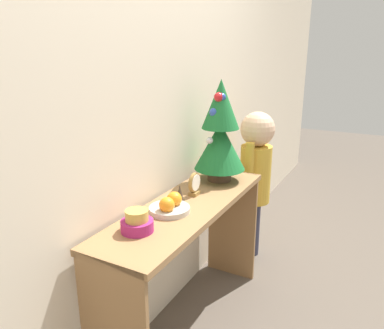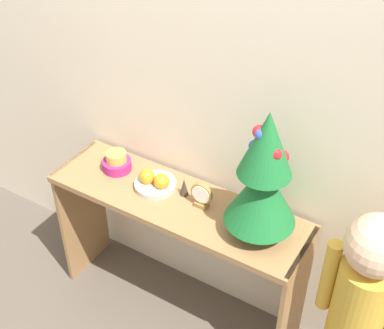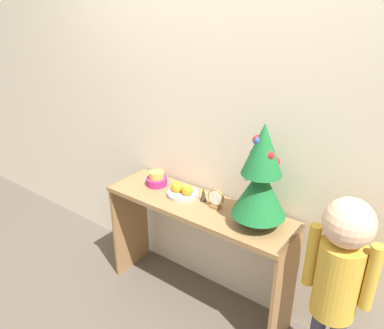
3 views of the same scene
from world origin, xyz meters
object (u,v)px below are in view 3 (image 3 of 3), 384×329
Objects in this scene: fruit_bowl at (183,192)px; figurine at (203,194)px; mini_tree at (261,178)px; child_figure at (339,270)px; desk_clock at (216,199)px; singing_bowl at (157,179)px.

fruit_bowl is 0.14m from figurine.
mini_tree is at bearing -1.64° from fruit_bowl.
figurine is at bearing 173.76° from mini_tree.
mini_tree is at bearing 172.08° from child_figure.
mini_tree is 0.36m from desk_clock.
fruit_bowl is at bearing 179.90° from desk_clock.
child_figure reaches higher than singing_bowl.
mini_tree reaches higher than desk_clock.
mini_tree is at bearing -2.57° from singing_bowl.
figurine is at bearing 165.42° from desk_clock.
child_figure reaches higher than figurine.
desk_clock is 1.39× the size of figurine.
child_figure is at bearing -7.92° from mini_tree.
desk_clock is at bearing -14.58° from figurine.
child_figure is (1.24, -0.10, -0.08)m from singing_bowl.
fruit_bowl is at bearing -168.91° from figurine.
desk_clock reaches higher than fruit_bowl.
fruit_bowl is at bearing 175.39° from child_figure.
figurine is (-0.11, 0.03, -0.02)m from desk_clock.
mini_tree is 0.58m from child_figure.
desk_clock is at bearing 173.92° from child_figure.
child_figure reaches higher than fruit_bowl.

